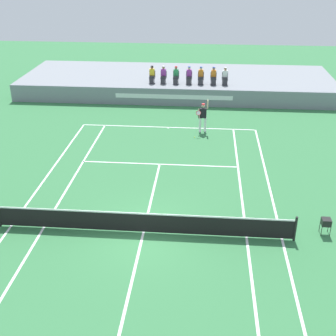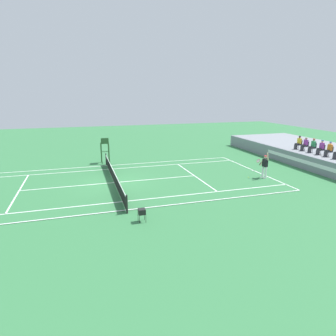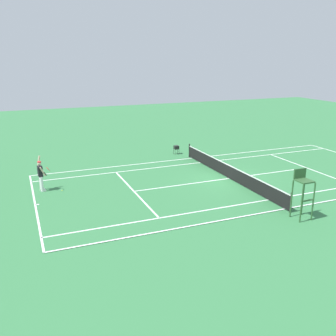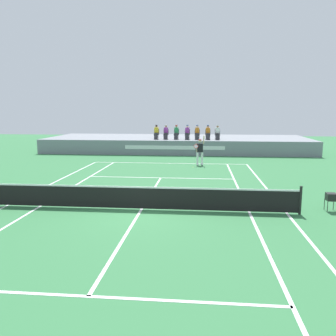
# 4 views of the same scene
# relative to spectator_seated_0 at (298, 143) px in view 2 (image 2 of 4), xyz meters

# --- Properties ---
(ground_plane) EXTENTS (80.00, 80.00, 0.00)m
(ground_plane) POSITION_rel_spectator_seated_0_xyz_m (1.72, -17.74, -1.87)
(ground_plane) COLOR #337542
(court) EXTENTS (11.08, 23.88, 0.03)m
(court) POSITION_rel_spectator_seated_0_xyz_m (1.72, -17.74, -1.86)
(court) COLOR #337542
(court) RESTS_ON ground
(net) EXTENTS (11.98, 0.10, 1.07)m
(net) POSITION_rel_spectator_seated_0_xyz_m (1.72, -17.74, -1.35)
(net) COLOR black
(net) RESTS_ON ground
(barrier_wall) EXTENTS (24.14, 0.25, 1.26)m
(barrier_wall) POSITION_rel_spectator_seated_0_xyz_m (1.72, -1.34, -1.24)
(barrier_wall) COLOR gray
(barrier_wall) RESTS_ON ground
(bleacher_platform) EXTENTS (24.14, 7.87, 1.26)m
(bleacher_platform) POSITION_rel_spectator_seated_0_xyz_m (1.72, 2.71, -1.24)
(bleacher_platform) COLOR gray
(bleacher_platform) RESTS_ON ground
(spectator_seated_0) EXTENTS (0.44, 0.60, 1.26)m
(spectator_seated_0) POSITION_rel_spectator_seated_0_xyz_m (0.00, 0.00, 0.00)
(spectator_seated_0) COLOR #474C56
(spectator_seated_0) RESTS_ON bleacher_platform
(spectator_seated_1) EXTENTS (0.44, 0.60, 1.26)m
(spectator_seated_1) POSITION_rel_spectator_seated_0_xyz_m (0.85, 0.00, 0.00)
(spectator_seated_1) COLOR #474C56
(spectator_seated_1) RESTS_ON bleacher_platform
(spectator_seated_2) EXTENTS (0.44, 0.60, 1.26)m
(spectator_seated_2) POSITION_rel_spectator_seated_0_xyz_m (1.78, 0.00, 0.00)
(spectator_seated_2) COLOR #474C56
(spectator_seated_2) RESTS_ON bleacher_platform
(spectator_seated_3) EXTENTS (0.44, 0.60, 1.26)m
(spectator_seated_3) POSITION_rel_spectator_seated_0_xyz_m (2.74, 0.00, 0.00)
(spectator_seated_3) COLOR #474C56
(spectator_seated_3) RESTS_ON bleacher_platform
(spectator_seated_4) EXTENTS (0.44, 0.60, 1.26)m
(spectator_seated_4) POSITION_rel_spectator_seated_0_xyz_m (3.60, 0.00, 0.00)
(spectator_seated_4) COLOR #474C56
(spectator_seated_4) RESTS_ON bleacher_platform
(tennis_player) EXTENTS (0.75, 0.70, 2.08)m
(tennis_player) POSITION_rel_spectator_seated_0_xyz_m (3.88, -6.39, -0.88)
(tennis_player) COLOR white
(tennis_player) RESTS_ON ground
(tennis_ball) EXTENTS (0.07, 0.07, 0.07)m
(tennis_ball) POSITION_rel_spectator_seated_0_xyz_m (3.44, -7.46, -1.84)
(tennis_ball) COLOR #D1E533
(tennis_ball) RESTS_ON ground
(umpire_chair) EXTENTS (0.77, 0.77, 2.44)m
(umpire_chair) POSITION_rel_spectator_seated_0_xyz_m (-4.92, -17.74, -0.32)
(umpire_chair) COLOR #2D562D
(umpire_chair) RESTS_ON ground
(ball_hopper) EXTENTS (0.36, 0.36, 0.70)m
(ball_hopper) POSITION_rel_spectator_seated_0_xyz_m (8.95, -17.19, -1.30)
(ball_hopper) COLOR black
(ball_hopper) RESTS_ON ground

